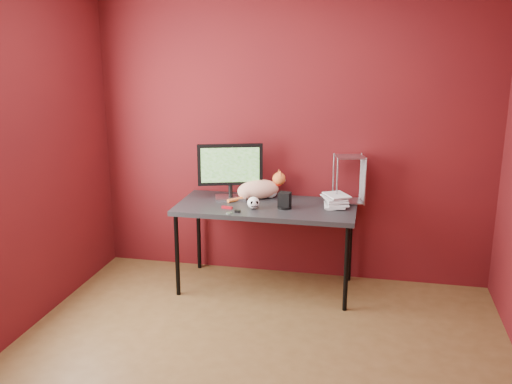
% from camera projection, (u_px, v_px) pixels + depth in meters
% --- Properties ---
extents(room, '(3.52, 3.52, 2.61)m').
position_uv_depth(room, '(248.00, 157.00, 3.29)').
color(room, '#51391C').
rests_on(room, ground).
extents(desk, '(1.50, 0.70, 0.75)m').
position_uv_depth(desk, '(266.00, 211.00, 4.81)').
color(desk, black).
rests_on(desk, ground).
extents(monitor, '(0.55, 0.25, 0.49)m').
position_uv_depth(monitor, '(230.00, 169.00, 4.91)').
color(monitor, '#A4A3A8').
rests_on(monitor, desk).
extents(cat, '(0.46, 0.36, 0.25)m').
position_uv_depth(cat, '(259.00, 189.00, 4.98)').
color(cat, '#D25C2C').
rests_on(cat, desk).
extents(skull_mug, '(0.10, 0.11, 0.10)m').
position_uv_depth(skull_mug, '(253.00, 203.00, 4.68)').
color(skull_mug, white).
rests_on(skull_mug, desk).
extents(speaker, '(0.12, 0.12, 0.14)m').
position_uv_depth(speaker, '(285.00, 201.00, 4.69)').
color(speaker, black).
rests_on(speaker, desk).
extents(book_stack, '(0.26, 0.28, 1.14)m').
position_uv_depth(book_stack, '(328.00, 139.00, 4.61)').
color(book_stack, beige).
rests_on(book_stack, desk).
extents(wire_rack, '(0.28, 0.24, 0.41)m').
position_uv_depth(wire_rack, '(349.00, 179.00, 4.83)').
color(wire_rack, '#A4A3A8').
rests_on(wire_rack, desk).
extents(pocket_knife, '(0.09, 0.04, 0.02)m').
position_uv_depth(pocket_knife, '(227.00, 207.00, 4.70)').
color(pocket_knife, maroon).
rests_on(pocket_knife, desk).
extents(black_gadget, '(0.05, 0.03, 0.02)m').
position_uv_depth(black_gadget, '(238.00, 211.00, 4.59)').
color(black_gadget, black).
rests_on(black_gadget, desk).
extents(washer, '(0.05, 0.05, 0.00)m').
position_uv_depth(washer, '(229.00, 213.00, 4.57)').
color(washer, '#A4A3A8').
rests_on(washer, desk).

